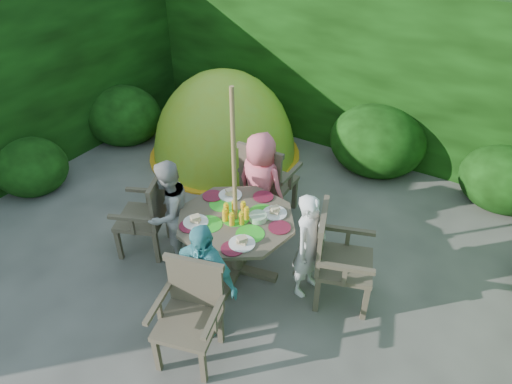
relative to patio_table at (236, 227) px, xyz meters
The scene contains 13 objects.
ground 0.71m from the patio_table, 108.08° to the right, with size 60.00×60.00×0.00m, color #494641.
hedge_enclosure 1.20m from the patio_table, 95.68° to the left, with size 9.00×9.00×2.50m.
patio_table is the anchor object (origin of this frame).
parasol_pole 0.47m from the patio_table, 154.69° to the right, with size 0.04×0.04×2.20m, color olive.
garden_chair_right 1.09m from the patio_table, 11.86° to the left, with size 0.72×0.77×1.03m.
garden_chair_left 1.11m from the patio_table, 168.36° to the right, with size 0.71×0.74×0.97m.
garden_chair_back 1.09m from the patio_table, 103.66° to the left, with size 0.64×0.58×1.05m.
garden_chair_front 1.10m from the patio_table, 77.99° to the right, with size 0.68×0.64×0.95m.
child_right 0.80m from the patio_table, 12.43° to the left, with size 0.44×0.29×1.20m, color white.
child_left 0.80m from the patio_table, 167.42° to the right, with size 0.61×0.47×1.25m, color #A2A09D.
child_back 0.80m from the patio_table, 102.82° to the left, with size 0.65×0.42×1.33m, color #FF697C.
child_front 0.80m from the patio_table, 77.81° to the right, with size 0.74×0.31×1.26m, color #4AA6AD.
dome_tent 2.72m from the patio_table, 128.46° to the left, with size 2.78×2.78×2.74m.
Camera 1 is at (2.27, -2.76, 3.69)m, focal length 32.00 mm.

